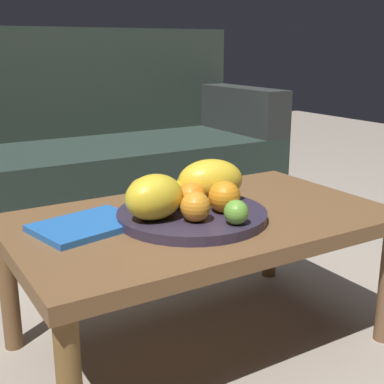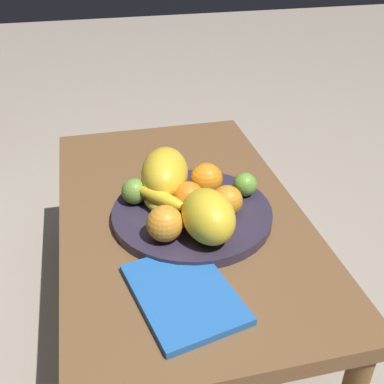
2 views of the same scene
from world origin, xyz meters
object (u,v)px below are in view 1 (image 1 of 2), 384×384
(orange_front, at_px, (224,197))
(banana_bunch, at_px, (177,195))
(coffee_table, at_px, (201,231))
(magazine, at_px, (87,225))
(fruit_bowl, at_px, (192,215))
(apple_left, at_px, (187,184))
(melon_smaller_beside, at_px, (210,180))
(orange_left, at_px, (143,193))
(melon_large_front, at_px, (154,197))
(orange_right, at_px, (191,196))
(couch, at_px, (88,163))
(apple_front, at_px, (236,212))
(orange_back, at_px, (196,207))

(orange_front, distance_m, banana_bunch, 0.14)
(coffee_table, relative_size, magazine, 4.00)
(orange_front, bearing_deg, banana_bunch, 119.17)
(fruit_bowl, bearing_deg, apple_left, 63.86)
(melon_smaller_beside, height_order, orange_left, melon_smaller_beside)
(melon_large_front, relative_size, magazine, 0.61)
(melon_large_front, distance_m, orange_right, 0.12)
(couch, xyz_separation_m, orange_left, (-0.23, -1.05, 0.14))
(apple_front, xyz_separation_m, magazine, (-0.29, 0.22, -0.05))
(apple_front, bearing_deg, couch, 85.47)
(orange_left, bearing_deg, orange_back, -69.17)
(banana_bunch, bearing_deg, apple_front, -79.61)
(melon_large_front, bearing_deg, orange_left, 80.20)
(orange_back, distance_m, apple_left, 0.23)
(couch, distance_m, melon_large_front, 1.19)
(apple_front, bearing_deg, magazine, 142.68)
(orange_back, bearing_deg, banana_bunch, 78.05)
(coffee_table, distance_m, orange_front, 0.13)
(couch, distance_m, fruit_bowl, 1.15)
(melon_large_front, bearing_deg, fruit_bowl, 4.97)
(melon_large_front, bearing_deg, orange_back, -40.73)
(coffee_table, bearing_deg, orange_right, -161.53)
(coffee_table, height_order, couch, couch)
(orange_back, relative_size, magazine, 0.30)
(couch, relative_size, fruit_bowl, 4.37)
(couch, distance_m, banana_bunch, 1.08)
(melon_large_front, bearing_deg, apple_left, 38.28)
(orange_left, distance_m, orange_right, 0.13)
(melon_large_front, xyz_separation_m, orange_right, (0.12, 0.02, -0.02))
(magazine, bearing_deg, orange_right, -27.21)
(coffee_table, distance_m, apple_front, 0.19)
(coffee_table, height_order, orange_left, orange_left)
(couch, bearing_deg, banana_bunch, -97.55)
(apple_front, distance_m, magazine, 0.37)
(coffee_table, relative_size, fruit_bowl, 2.57)
(coffee_table, xyz_separation_m, apple_left, (0.02, 0.11, 0.10))
(apple_front, relative_size, apple_left, 0.94)
(melon_smaller_beside, relative_size, apple_front, 3.01)
(apple_left, bearing_deg, magazine, -170.63)
(orange_left, distance_m, magazine, 0.17)
(orange_left, bearing_deg, melon_large_front, -99.80)
(couch, bearing_deg, coffee_table, -94.90)
(orange_left, xyz_separation_m, magazine, (-0.16, -0.01, -0.06))
(melon_large_front, relative_size, melon_smaller_beside, 0.85)
(orange_left, xyz_separation_m, apple_front, (0.13, -0.23, -0.01))
(melon_smaller_beside, bearing_deg, apple_left, 107.00)
(couch, xyz_separation_m, apple_front, (-0.10, -1.28, 0.13))
(melon_large_front, xyz_separation_m, orange_back, (0.08, -0.07, -0.02))
(coffee_table, bearing_deg, orange_front, -71.96)
(orange_left, height_order, magazine, orange_left)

